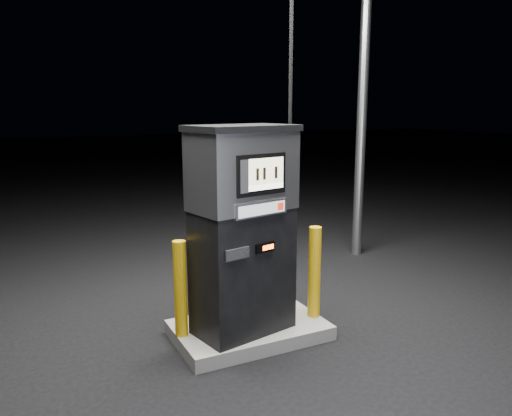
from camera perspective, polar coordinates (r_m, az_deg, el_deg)
name	(u,v)px	position (r m, az deg, el deg)	size (l,w,h in m)	color
ground	(249,336)	(5.62, -0.78, -14.44)	(80.00, 80.00, 0.00)	black
pump_island	(249,330)	(5.58, -0.79, -13.75)	(1.60, 1.00, 0.15)	slate
fuel_dispenser	(243,229)	(5.06, -1.49, -2.36)	(1.23, 0.84, 4.42)	black
bollard_left	(180,289)	(5.17, -8.64, -9.11)	(0.13, 0.13, 1.00)	#D09C0B
bollard_right	(314,272)	(5.60, 6.69, -7.28)	(0.14, 0.14, 1.03)	#D09C0B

